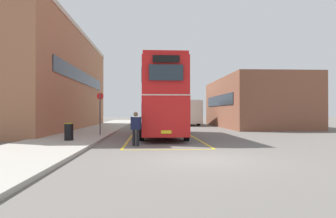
% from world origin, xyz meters
% --- Properties ---
extents(ground_plane, '(135.60, 135.60, 0.00)m').
position_xyz_m(ground_plane, '(0.00, 14.40, 0.00)').
color(ground_plane, '#66605B').
extents(sidewalk_left, '(4.00, 57.60, 0.14)m').
position_xyz_m(sidewalk_left, '(-6.50, 16.80, 0.07)').
color(sidewalk_left, '#A39E93').
rests_on(sidewalk_left, ground).
extents(brick_building_left, '(5.40, 23.69, 9.11)m').
position_xyz_m(brick_building_left, '(-10.74, 18.44, 4.56)').
color(brick_building_left, '#9E6647').
rests_on(brick_building_left, ground).
extents(depot_building_right, '(7.58, 15.21, 5.15)m').
position_xyz_m(depot_building_right, '(9.25, 21.74, 2.57)').
color(depot_building_right, brown).
rests_on(depot_building_right, ground).
extents(double_decker_bus, '(2.85, 10.50, 4.75)m').
position_xyz_m(double_decker_bus, '(-1.04, 9.95, 2.51)').
color(double_decker_bus, black).
rests_on(double_decker_bus, ground).
extents(single_deck_bus, '(3.79, 9.82, 3.02)m').
position_xyz_m(single_deck_bus, '(2.15, 27.79, 1.64)').
color(single_deck_bus, black).
rests_on(single_deck_bus, ground).
extents(pedestrian_boarding, '(0.52, 0.37, 1.63)m').
position_xyz_m(pedestrian_boarding, '(-2.48, 4.23, 0.93)').
color(pedestrian_boarding, black).
rests_on(pedestrian_boarding, ground).
extents(litter_bin, '(0.49, 0.49, 0.90)m').
position_xyz_m(litter_bin, '(-6.06, 5.79, 0.59)').
color(litter_bin, black).
rests_on(litter_bin, sidewalk_left).
extents(bus_stop_sign, '(0.44, 0.11, 2.72)m').
position_xyz_m(bus_stop_sign, '(-5.04, 9.43, 1.78)').
color(bus_stop_sign, '#4C4C51').
rests_on(bus_stop_sign, sidewalk_left).
extents(bay_marking_yellow, '(4.25, 12.50, 0.01)m').
position_xyz_m(bay_marking_yellow, '(-1.03, 8.02, 0.00)').
color(bay_marking_yellow, gold).
rests_on(bay_marking_yellow, ground).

